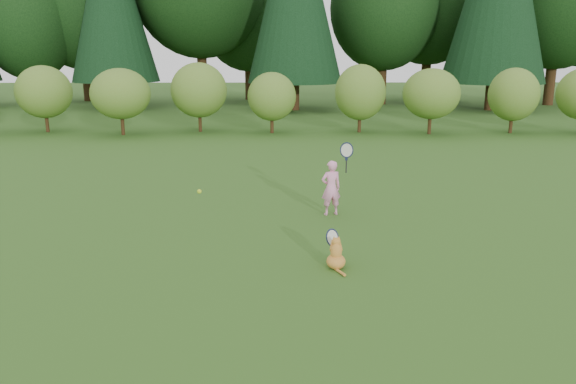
{
  "coord_description": "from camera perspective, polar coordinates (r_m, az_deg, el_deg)",
  "views": [
    {
      "loc": [
        0.04,
        -9.22,
        3.24
      ],
      "look_at": [
        0.2,
        0.8,
        0.7
      ],
      "focal_mm": 35.0,
      "sensor_mm": 36.0,
      "label": 1
    }
  ],
  "objects": [
    {
      "name": "cat",
      "position": [
        8.63,
        4.9,
        -6.05
      ],
      "size": [
        0.37,
        0.72,
        0.68
      ],
      "rotation": [
        0.0,
        0.0,
        -0.06
      ],
      "color": "orange",
      "rests_on": "ground"
    },
    {
      "name": "tennis_ball",
      "position": [
        9.85,
        -9.0,
        0.05
      ],
      "size": [
        0.08,
        0.08,
        0.08
      ],
      "color": "#A1DA19",
      "rests_on": "ground"
    },
    {
      "name": "shrub_row",
      "position": [
        22.3,
        -1.03,
        9.47
      ],
      "size": [
        28.0,
        3.0,
        2.8
      ],
      "primitive_type": null,
      "color": "olive",
      "rests_on": "ground"
    },
    {
      "name": "ground",
      "position": [
        9.77,
        -1.1,
        -5.14
      ],
      "size": [
        100.0,
        100.0,
        0.0
      ],
      "primitive_type": "plane",
      "color": "#2E4D15",
      "rests_on": "ground"
    },
    {
      "name": "child",
      "position": [
        11.27,
        4.44,
        0.55
      ],
      "size": [
        0.64,
        0.37,
        1.67
      ],
      "rotation": [
        0.0,
        0.0,
        3.39
      ],
      "color": "#FF98C9",
      "rests_on": "ground"
    }
  ]
}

